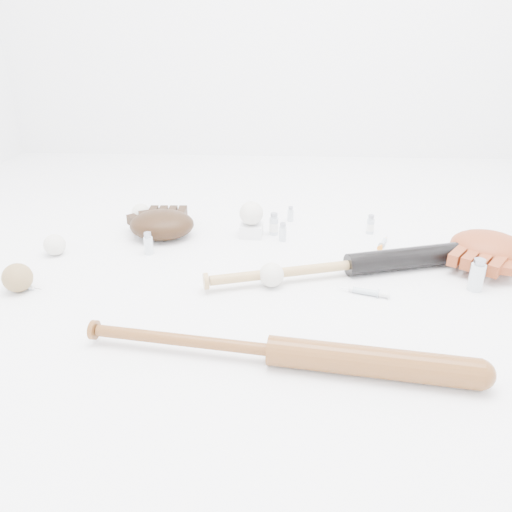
# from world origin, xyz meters

# --- Properties ---
(bat_dark) EXTENTS (0.92, 0.34, 0.07)m
(bat_dark) POSITION_xyz_m (0.26, -0.00, 0.03)
(bat_dark) COLOR black
(bat_dark) RESTS_ON ground
(bat_wood) EXTENTS (0.92, 0.19, 0.07)m
(bat_wood) POSITION_xyz_m (0.03, -0.45, 0.03)
(bat_wood) COLOR brown
(bat_wood) RESTS_ON ground
(glove_dark) EXTENTS (0.28, 0.28, 0.10)m
(glove_dark) POSITION_xyz_m (-0.38, 0.27, 0.05)
(glove_dark) COLOR black
(glove_dark) RESTS_ON ground
(glove_tan) EXTENTS (0.40, 0.40, 0.10)m
(glove_tan) POSITION_xyz_m (0.70, 0.11, 0.05)
(glove_tan) COLOR maroon
(glove_tan) RESTS_ON ground
(trading_card) EXTENTS (0.07, 0.09, 0.00)m
(trading_card) POSITION_xyz_m (-0.38, 0.45, 0.00)
(trading_card) COLOR gold
(trading_card) RESTS_ON ground
(pedestal) EXTENTS (0.08, 0.08, 0.04)m
(pedestal) POSITION_xyz_m (-0.06, 0.29, 0.02)
(pedestal) COLOR white
(pedestal) RESTS_ON ground
(baseball_on_pedestal) EXTENTS (0.08, 0.08, 0.08)m
(baseball_on_pedestal) POSITION_xyz_m (-0.06, 0.29, 0.09)
(baseball_on_pedestal) COLOR silver
(baseball_on_pedestal) RESTS_ON pedestal
(baseball_left) EXTENTS (0.07, 0.07, 0.07)m
(baseball_left) POSITION_xyz_m (-0.70, 0.09, 0.04)
(baseball_left) COLOR silver
(baseball_left) RESTS_ON ground
(baseball_upper) EXTENTS (0.07, 0.07, 0.07)m
(baseball_upper) POSITION_xyz_m (-0.50, 0.41, 0.04)
(baseball_upper) COLOR silver
(baseball_upper) RESTS_ON ground
(baseball_mid) EXTENTS (0.07, 0.07, 0.07)m
(baseball_mid) POSITION_xyz_m (0.02, -0.08, 0.04)
(baseball_mid) COLOR silver
(baseball_mid) RESTS_ON ground
(baseball_aged) EXTENTS (0.08, 0.08, 0.08)m
(baseball_aged) POSITION_xyz_m (-0.70, -0.15, 0.04)
(baseball_aged) COLOR olive
(baseball_aged) RESTS_ON ground
(syringe_0) EXTENTS (0.14, 0.06, 0.02)m
(syringe_0) POSITION_xyz_m (-0.70, -0.14, 0.01)
(syringe_0) COLOR #ADBCC6
(syringe_0) RESTS_ON ground
(syringe_1) EXTENTS (0.16, 0.07, 0.02)m
(syringe_1) POSITION_xyz_m (0.28, -0.12, 0.01)
(syringe_1) COLOR #ADBCC6
(syringe_1) RESTS_ON ground
(syringe_2) EXTENTS (0.07, 0.13, 0.02)m
(syringe_2) POSITION_xyz_m (0.40, 0.24, 0.01)
(syringe_2) COLOR #ADBCC6
(syringe_2) RESTS_ON ground
(vial_0) EXTENTS (0.03, 0.03, 0.07)m
(vial_0) POSITION_xyz_m (0.36, 0.34, 0.04)
(vial_0) COLOR silver
(vial_0) RESTS_ON ground
(vial_1) EXTENTS (0.02, 0.02, 0.06)m
(vial_1) POSITION_xyz_m (0.08, 0.45, 0.03)
(vial_1) COLOR silver
(vial_1) RESTS_ON ground
(vial_2) EXTENTS (0.03, 0.03, 0.08)m
(vial_2) POSITION_xyz_m (0.02, 0.31, 0.04)
(vial_2) COLOR silver
(vial_2) RESTS_ON ground
(vial_3) EXTENTS (0.04, 0.04, 0.10)m
(vial_3) POSITION_xyz_m (0.60, -0.07, 0.05)
(vial_3) COLOR silver
(vial_3) RESTS_ON ground
(vial_4) EXTENTS (0.03, 0.03, 0.08)m
(vial_4) POSITION_xyz_m (-0.39, 0.12, 0.04)
(vial_4) COLOR silver
(vial_4) RESTS_ON ground
(vial_5) EXTENTS (0.03, 0.03, 0.07)m
(vial_5) POSITION_xyz_m (0.05, 0.25, 0.03)
(vial_5) COLOR silver
(vial_5) RESTS_ON ground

